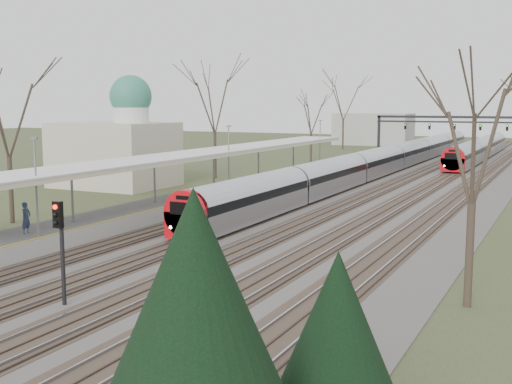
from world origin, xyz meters
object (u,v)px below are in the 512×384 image
Objects in this scene: passenger at (26,218)px; signal_post at (60,237)px; train_far at (480,149)px; train_near at (393,158)px.

signal_post is (8.12, -6.12, 0.89)m from passenger.
train_far is at bearing -18.51° from passenger.
train_far is at bearing 71.41° from train_near.
passenger is (-6.37, -49.93, 0.35)m from train_near.
passenger is at bearing 142.98° from signal_post.
signal_post is (1.75, -56.06, 1.25)m from train_near.
train_near is 2.00× the size of train_far.
train_near is at bearing 91.79° from signal_post.
train_near is 21.96m from train_far.
train_far is 27.20× the size of passenger.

